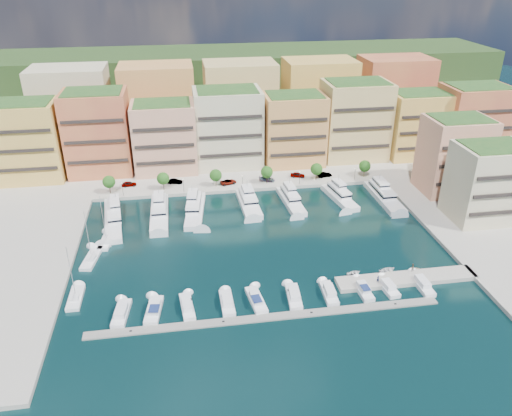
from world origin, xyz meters
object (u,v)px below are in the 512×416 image
object	(u,v)px
cruiser_4	(256,300)
car_0	(129,184)
car_4	(298,175)
tree_1	(163,179)
cruiser_9	(421,284)
yacht_2	(195,208)
cruiser_0	(121,313)
car_1	(175,181)
lamppost_0	(122,187)
yacht_6	(383,195)
car_2	(228,182)
yacht_1	(159,211)
cruiser_5	(294,297)
person_1	(412,267)
sailboat_0	(76,298)
tree_5	(365,166)
tree_0	(109,182)
lamppost_3	(300,176)
tender_1	(390,272)
cruiser_1	(154,310)
tender_2	(388,270)
tree_4	(316,169)
yacht_0	(113,216)
car_5	(325,175)
lamppost_1	(183,183)
cruiser_2	(187,307)
sailboat_2	(106,241)
car_3	(267,179)
tree_3	(267,172)
cruiser_6	(329,293)
yacht_3	(248,202)
lamppost_2	(242,179)
yacht_5	(339,195)
tender_0	(354,273)
yacht_4	(291,200)

from	to	relation	value
cruiser_4	car_0	distance (m)	69.47
car_4	tree_1	bearing A→B (deg)	113.04
cruiser_9	yacht_2	bearing A→B (deg)	137.33
cruiser_0	car_1	distance (m)	63.30
lamppost_0	yacht_6	size ratio (longest dim) A/B	0.20
car_2	yacht_1	bearing A→B (deg)	108.68
lamppost_0	cruiser_5	world-z (taller)	lamppost_0
person_1	sailboat_0	bearing A→B (deg)	-20.10
tree_5	car_0	distance (m)	74.94
tree_0	yacht_1	distance (m)	21.14
cruiser_9	lamppost_3	bearing A→B (deg)	104.42
yacht_2	yacht_6	distance (m)	56.17
tree_0	tender_1	distance (m)	85.57
yacht_1	sailboat_0	bearing A→B (deg)	-114.98
cruiser_1	car_0	world-z (taller)	car_0
tender_2	car_4	bearing A→B (deg)	-9.77
tree_4	yacht_0	bearing A→B (deg)	-165.50
yacht_2	car_5	world-z (taller)	yacht_2
lamppost_3	tender_2	xyz separation A→B (m)	(9.16, -49.29, -3.40)
lamppost_0	lamppost_1	world-z (taller)	same
yacht_6	tender_1	size ratio (longest dim) A/B	14.70
tree_4	cruiser_2	xyz separation A→B (m)	(-42.94, -58.10, -4.20)
sailboat_2	car_2	xyz separation A→B (m)	(34.28, 29.13, 1.41)
lamppost_3	cruiser_1	bearing A→B (deg)	-128.06
tree_0	car_3	bearing A→B (deg)	1.78
tree_0	sailboat_2	distance (m)	28.31
cruiser_0	tender_2	bearing A→B (deg)	6.26
tree_1	car_5	bearing A→B (deg)	2.16
sailboat_2	car_4	bearing A→B (deg)	28.60
car_3	cruiser_2	bearing A→B (deg)	172.75
tree_1	yacht_0	xyz separation A→B (m)	(-13.72, -15.96, -3.53)
yacht_0	car_1	size ratio (longest dim) A/B	5.58
tree_3	lamppost_3	distance (m)	10.30
yacht_1	cruiser_6	world-z (taller)	yacht_1
car_0	yacht_6	bearing A→B (deg)	-107.61
car_1	person_1	size ratio (longest dim) A/B	2.34
sailboat_0	yacht_3	bearing A→B (deg)	42.14
tender_2	yacht_0	bearing A→B (deg)	42.71
cruiser_1	car_1	size ratio (longest dim) A/B	2.00
cruiser_4	cruiser_5	bearing A→B (deg)	0.19
lamppost_2	yacht_5	distance (m)	29.68
lamppost_0	lamppost_3	world-z (taller)	same
tree_0	cruiser_9	world-z (taller)	tree_0
lamppost_3	cruiser_6	distance (m)	56.29
lamppost_2	tender_0	xyz separation A→B (m)	(19.15, -49.19, -3.46)
cruiser_1	car_1	bearing A→B (deg)	85.28
yacht_1	cruiser_1	distance (m)	43.50
tree_4	yacht_4	xyz separation A→B (m)	(-11.15, -12.96, -3.65)
sailboat_2	tender_0	bearing A→B (deg)	-22.30
yacht_2	car_0	bearing A→B (deg)	136.31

